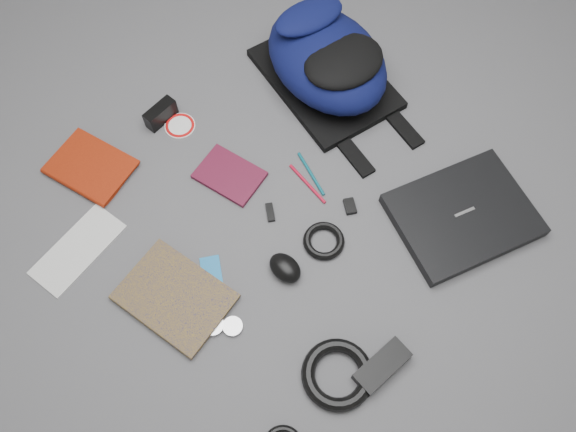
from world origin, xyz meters
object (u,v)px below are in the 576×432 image
backpack (327,59)px  compact_camera (161,114)px  power_brick (382,366)px  textbook_red (72,190)px  mouse (285,268)px  dvd_case (230,175)px  comic_book (149,328)px  laptop (463,215)px

backpack → compact_camera: 0.51m
backpack → power_brick: 0.87m
backpack → textbook_red: backpack is taller
mouse → power_brick: (0.06, -0.33, -0.01)m
compact_camera → mouse: size_ratio=1.09×
dvd_case → backpack: bearing=-6.8°
comic_book → dvd_case: size_ratio=1.52×
laptop → mouse: size_ratio=3.86×
dvd_case → power_brick: size_ratio=1.25×
textbook_red → laptop: bearing=-63.9°
laptop → textbook_red: laptop is taller
comic_book → dvd_case: comic_book is taller
textbook_red → dvd_case: bearing=-53.1°
textbook_red → mouse: mouse is taller
laptop → mouse: 0.50m
mouse → compact_camera: bearing=82.1°
compact_camera → power_brick: bearing=-99.8°
textbook_red → mouse: (0.36, -0.52, 0.01)m
textbook_red → compact_camera: bearing=-12.3°
laptop → comic_book: (-0.84, 0.19, -0.01)m
textbook_red → power_brick: power_brick is taller
power_brick → textbook_red: bearing=109.2°
backpack → laptop: size_ratio=1.32×
backpack → compact_camera: bearing=164.0°
backpack → comic_book: bearing=-152.9°
textbook_red → comic_book: bearing=-116.1°
comic_book → mouse: bearing=-30.2°
textbook_red → power_brick: (0.41, -0.85, 0.01)m
compact_camera → mouse: bearing=-101.9°
comic_book → compact_camera: bearing=37.9°
dvd_case → compact_camera: size_ratio=1.76×
textbook_red → compact_camera: compact_camera is taller
comic_book → power_brick: 0.57m
laptop → dvd_case: bearing=144.2°
backpack → textbook_red: bearing=176.1°
backpack → laptop: backpack is taller
textbook_red → comic_book: textbook_red is taller
laptop → compact_camera: (-0.52, 0.73, 0.01)m
dvd_case → textbook_red: bearing=128.9°
comic_book → textbook_red: bearing=68.5°
power_brick → dvd_case: bearing=85.7°
laptop → textbook_red: bearing=151.4°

